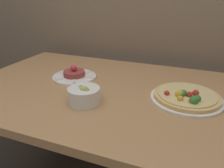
{
  "coord_description": "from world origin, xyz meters",
  "views": [
    {
      "loc": [
        0.36,
        -0.44,
        1.22
      ],
      "look_at": [
        0.03,
        0.41,
        0.83
      ],
      "focal_mm": 35.0,
      "sensor_mm": 36.0,
      "label": 1
    }
  ],
  "objects": [
    {
      "name": "small_bowl",
      "position": [
        -0.04,
        0.27,
        0.82
      ],
      "size": [
        0.13,
        0.13,
        0.08
      ],
      "color": "white",
      "rests_on": "dining_table"
    },
    {
      "name": "dining_table",
      "position": [
        0.0,
        0.44,
        0.69
      ],
      "size": [
        1.42,
        0.88,
        0.79
      ],
      "color": "#AD7F51",
      "rests_on": "ground_plane"
    },
    {
      "name": "tartare_plate",
      "position": [
        -0.23,
        0.5,
        0.8
      ],
      "size": [
        0.23,
        0.23,
        0.07
      ],
      "color": "white",
      "rests_on": "dining_table"
    },
    {
      "name": "pizza_plate",
      "position": [
        0.35,
        0.45,
        0.81
      ],
      "size": [
        0.3,
        0.3,
        0.06
      ],
      "color": "white",
      "rests_on": "dining_table"
    }
  ]
}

